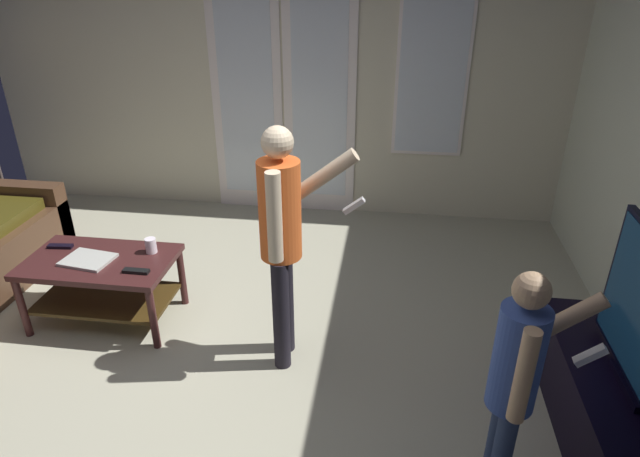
# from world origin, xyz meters

# --- Properties ---
(ground_plane) EXTENTS (5.51, 5.30, 0.02)m
(ground_plane) POSITION_xyz_m (0.00, 0.00, -0.01)
(ground_plane) COLOR #ABA88F
(wall_back_with_doors) EXTENTS (5.51, 0.09, 2.57)m
(wall_back_with_doors) POSITION_xyz_m (0.05, 2.61, 1.26)
(wall_back_with_doors) COLOR beige
(wall_back_with_doors) RESTS_ON ground_plane
(coffee_table) EXTENTS (0.98, 0.58, 0.48)m
(coffee_table) POSITION_xyz_m (-0.77, 0.52, 0.35)
(coffee_table) COLOR #3B1B1A
(coffee_table) RESTS_ON ground_plane
(tv_stand) EXTENTS (0.50, 1.53, 0.42)m
(tv_stand) POSITION_xyz_m (2.35, -0.21, 0.21)
(tv_stand) COLOR black
(tv_stand) RESTS_ON ground_plane
(person_adult) EXTENTS (0.59, 0.42, 1.51)m
(person_adult) POSITION_xyz_m (0.55, 0.29, 0.91)
(person_adult) COLOR black
(person_adult) RESTS_ON ground_plane
(person_child) EXTENTS (0.48, 0.34, 1.25)m
(person_child) POSITION_xyz_m (1.70, -0.59, 0.75)
(person_child) COLOR navy
(person_child) RESTS_ON ground_plane
(laptop_closed) EXTENTS (0.34, 0.28, 0.02)m
(laptop_closed) POSITION_xyz_m (-0.82, 0.49, 0.49)
(laptop_closed) COLOR #B9B9B1
(laptop_closed) RESTS_ON coffee_table
(cup_near_edge) EXTENTS (0.08, 0.08, 0.10)m
(cup_near_edge) POSITION_xyz_m (-0.45, 0.66, 0.53)
(cup_near_edge) COLOR white
(cup_near_edge) RESTS_ON coffee_table
(tv_remote_black) EXTENTS (0.17, 0.05, 0.02)m
(tv_remote_black) POSITION_xyz_m (-0.44, 0.39, 0.49)
(tv_remote_black) COLOR black
(tv_remote_black) RESTS_ON coffee_table
(dvd_remote_slim) EXTENTS (0.17, 0.07, 0.02)m
(dvd_remote_slim) POSITION_xyz_m (-1.11, 0.64, 0.49)
(dvd_remote_slim) COLOR black
(dvd_remote_slim) RESTS_ON coffee_table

